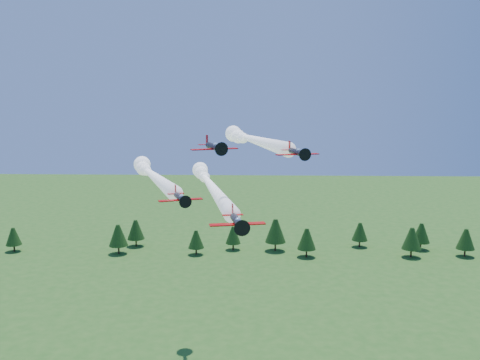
{
  "coord_description": "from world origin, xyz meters",
  "views": [
    {
      "loc": [
        4.1,
        -82.71,
        57.05
      ],
      "look_at": [
        1.32,
        0.0,
        43.94
      ],
      "focal_mm": 40.0,
      "sensor_mm": 36.0,
      "label": 1
    }
  ],
  "objects_px": {
    "plane_lead": "(210,184)",
    "plane_right": "(252,139)",
    "plane_left": "(152,175)",
    "plane_slot": "(214,147)"
  },
  "relations": [
    {
      "from": "plane_lead",
      "to": "plane_left",
      "type": "xyz_separation_m",
      "value": [
        -11.27,
        -1.93,
        2.17
      ]
    },
    {
      "from": "plane_left",
      "to": "plane_slot",
      "type": "relative_size",
      "value": 4.8
    },
    {
      "from": "plane_lead",
      "to": "plane_slot",
      "type": "height_order",
      "value": "plane_slot"
    },
    {
      "from": "plane_left",
      "to": "plane_slot",
      "type": "height_order",
      "value": "plane_slot"
    },
    {
      "from": "plane_left",
      "to": "plane_right",
      "type": "relative_size",
      "value": 0.95
    },
    {
      "from": "plane_left",
      "to": "plane_right",
      "type": "bearing_deg",
      "value": -5.37
    },
    {
      "from": "plane_slot",
      "to": "plane_right",
      "type": "bearing_deg",
      "value": 51.54
    },
    {
      "from": "plane_lead",
      "to": "plane_left",
      "type": "height_order",
      "value": "plane_left"
    },
    {
      "from": "plane_lead",
      "to": "plane_right",
      "type": "bearing_deg",
      "value": 10.77
    },
    {
      "from": "plane_lead",
      "to": "plane_slot",
      "type": "relative_size",
      "value": 6.57
    }
  ]
}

